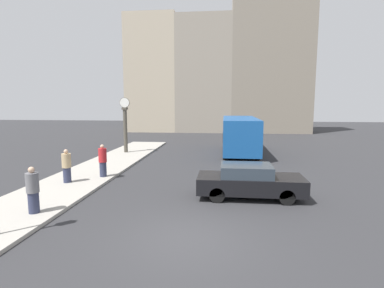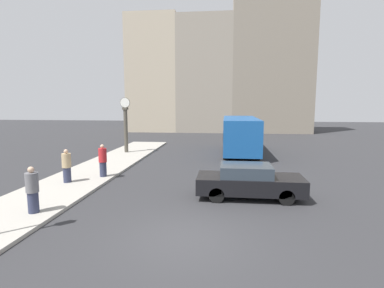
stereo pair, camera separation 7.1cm
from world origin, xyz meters
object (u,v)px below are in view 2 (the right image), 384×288
(street_clock, at_px, (126,125))
(pedestrian_tan_coat, at_px, (67,166))
(bus_distant, at_px, (240,133))
(pedestrian_red_top, at_px, (103,161))
(pedestrian_grey_jacket, at_px, (32,190))
(sedan_car, at_px, (249,181))

(street_clock, height_order, pedestrian_tan_coat, street_clock)
(street_clock, xyz_separation_m, pedestrian_tan_coat, (0.13, -9.25, -1.33))
(bus_distant, distance_m, street_clock, 9.07)
(bus_distant, distance_m, pedestrian_red_top, 11.78)
(pedestrian_grey_jacket, bearing_deg, street_clock, 94.75)
(sedan_car, relative_size, pedestrian_red_top, 2.58)
(pedestrian_tan_coat, height_order, pedestrian_red_top, pedestrian_red_top)
(bus_distant, xyz_separation_m, street_clock, (-8.98, -1.07, 0.63))
(sedan_car, bearing_deg, pedestrian_red_top, 162.10)
(bus_distant, bearing_deg, sedan_car, -90.72)
(street_clock, relative_size, pedestrian_red_top, 2.51)
(sedan_car, bearing_deg, street_clock, 130.57)
(pedestrian_red_top, bearing_deg, sedan_car, -17.90)
(pedestrian_red_top, bearing_deg, pedestrian_tan_coat, -134.10)
(sedan_car, relative_size, street_clock, 1.03)
(pedestrian_grey_jacket, distance_m, pedestrian_red_top, 5.38)
(street_clock, bearing_deg, pedestrian_red_top, -79.89)
(street_clock, distance_m, pedestrian_tan_coat, 9.34)
(bus_distant, relative_size, street_clock, 1.97)
(sedan_car, xyz_separation_m, bus_distant, (0.14, 11.40, 0.91))
(pedestrian_grey_jacket, xyz_separation_m, pedestrian_red_top, (0.31, 5.37, 0.03))
(bus_distant, xyz_separation_m, pedestrian_red_top, (-7.57, -9.00, -0.65))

